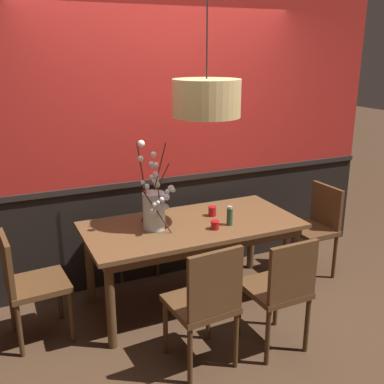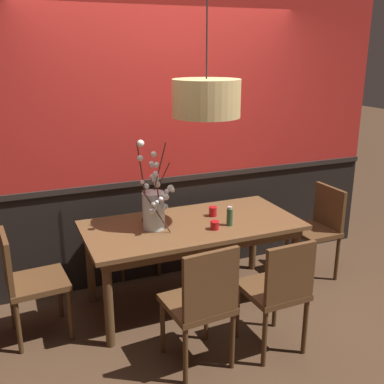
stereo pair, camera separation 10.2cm
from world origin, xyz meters
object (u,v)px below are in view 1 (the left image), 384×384
object	(u,v)px
chair_head_west_end	(27,281)
chair_far_side_left	(132,219)
candle_holder_nearer_center	(212,211)
chair_far_side_right	(181,212)
pendant_lamp	(206,98)
dining_table	(192,232)
vase_with_blossoms	(154,207)
chair_near_side_left	(206,301)
chair_head_east_end	(317,224)
condiment_bottle	(230,216)
candle_holder_nearer_edge	(215,225)
chair_near_side_right	(280,287)

from	to	relation	value
chair_head_west_end	chair_far_side_left	size ratio (longest dim) A/B	0.91
chair_head_west_end	candle_holder_nearer_center	world-z (taller)	chair_head_west_end
chair_far_side_right	chair_far_side_left	size ratio (longest dim) A/B	0.92
chair_far_side_right	pendant_lamp	size ratio (longest dim) A/B	0.71
dining_table	chair_head_west_end	distance (m)	1.35
dining_table	vase_with_blossoms	distance (m)	0.42
chair_near_side_left	candle_holder_nearer_center	world-z (taller)	chair_near_side_left
pendant_lamp	chair_far_side_left	bearing A→B (deg)	110.81
chair_head_west_end	chair_far_side_left	bearing A→B (deg)	37.76
chair_head_east_end	chair_far_side_left	xyz separation A→B (m)	(-1.61, 0.83, 0.02)
vase_with_blossoms	condiment_bottle	xyz separation A→B (m)	(0.59, -0.19, -0.10)
dining_table	chair_head_east_end	size ratio (longest dim) A/B	2.03
chair_near_side_left	chair_head_east_end	world-z (taller)	chair_near_side_left
chair_head_west_end	chair_head_east_end	distance (m)	2.68
chair_head_east_end	candle_holder_nearer_edge	size ratio (longest dim) A/B	11.83
chair_near_side_right	candle_holder_nearer_edge	bearing A→B (deg)	104.85
chair_head_west_end	pendant_lamp	world-z (taller)	pendant_lamp
chair_head_west_end	candle_holder_nearer_edge	distance (m)	1.50
chair_near_side_left	chair_head_east_end	distance (m)	1.82
candle_holder_nearer_center	condiment_bottle	size ratio (longest dim) A/B	0.52
chair_head_east_end	chair_far_side_left	world-z (taller)	chair_far_side_left
chair_head_west_end	condiment_bottle	world-z (taller)	condiment_bottle
chair_far_side_right	pendant_lamp	world-z (taller)	pendant_lamp
chair_head_east_end	candle_holder_nearer_edge	bearing A→B (deg)	-170.63
chair_near_side_right	chair_head_east_end	xyz separation A→B (m)	(1.04, 0.88, 0.00)
chair_near_side_left	candle_holder_nearer_edge	bearing A→B (deg)	58.18
chair_head_east_end	candle_holder_nearer_edge	world-z (taller)	chair_head_east_end
dining_table	pendant_lamp	distance (m)	1.13
candle_holder_nearer_center	candle_holder_nearer_edge	bearing A→B (deg)	-112.71
chair_head_west_end	condiment_bottle	bearing A→B (deg)	-6.03
candle_holder_nearer_edge	pendant_lamp	bearing A→B (deg)	108.94
condiment_bottle	chair_far_side_left	bearing A→B (deg)	118.43
chair_near_side_right	chair_far_side_left	bearing A→B (deg)	108.38
condiment_bottle	chair_near_side_right	bearing A→B (deg)	-87.83
chair_head_west_end	chair_far_side_left	xyz separation A→B (m)	(1.07, 0.83, 0.04)
chair_near_side_right	vase_with_blossoms	bearing A→B (deg)	124.70
chair_near_side_right	candle_holder_nearer_edge	xyz separation A→B (m)	(-0.18, 0.68, 0.27)
chair_near_side_right	condiment_bottle	bearing A→B (deg)	92.17
vase_with_blossoms	chair_near_side_right	bearing A→B (deg)	-55.30
chair_near_side_left	candle_holder_nearer_center	distance (m)	1.09
chair_head_west_end	condiment_bottle	xyz separation A→B (m)	(1.61, -0.17, 0.32)
vase_with_blossoms	candle_holder_nearer_edge	xyz separation A→B (m)	(0.44, -0.22, -0.14)
chair_near_side_left	chair_far_side_left	bearing A→B (deg)	89.85
chair_far_side_right	condiment_bottle	size ratio (longest dim) A/B	5.45
chair_far_side_right	vase_with_blossoms	bearing A→B (deg)	-125.01
chair_head_east_end	candle_holder_nearer_edge	xyz separation A→B (m)	(-1.22, -0.20, 0.26)
chair_far_side_left	candle_holder_nearer_edge	bearing A→B (deg)	-69.38
chair_far_side_right	chair_near_side_left	size ratio (longest dim) A/B	0.96
vase_with_blossoms	chair_near_side_left	bearing A→B (deg)	-86.71
chair_near_side_right	candle_holder_nearer_center	distance (m)	1.00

